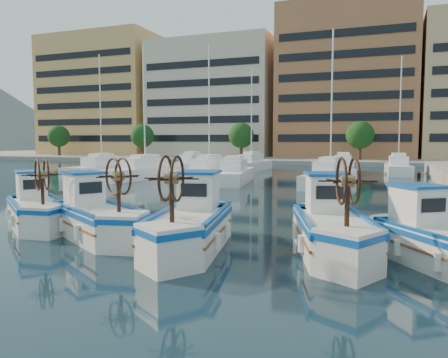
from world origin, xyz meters
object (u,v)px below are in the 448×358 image
fishing_boat_e (442,240)px  fishing_boat_c (191,223)px  fishing_boat_b (96,215)px  fishing_boat_a (36,207)px  fishing_boat_d (332,226)px

fishing_boat_e → fishing_boat_c: bearing=148.6°
fishing_boat_b → fishing_boat_c: 3.73m
fishing_boat_a → fishing_boat_b: fishing_boat_b is taller
fishing_boat_c → fishing_boat_d: fishing_boat_c is taller
fishing_boat_a → fishing_boat_d: 11.30m
fishing_boat_a → fishing_boat_e: bearing=-53.8°
fishing_boat_c → fishing_boat_e: bearing=-6.8°
fishing_boat_b → fishing_boat_e: bearing=-56.7°
fishing_boat_b → fishing_boat_d: size_ratio=0.96×
fishing_boat_a → fishing_boat_b: bearing=-65.3°
fishing_boat_b → fishing_boat_e: fishing_boat_b is taller
fishing_boat_a → fishing_boat_e: (14.22, -0.58, -0.01)m
fishing_boat_c → fishing_boat_e: (7.05, 0.51, -0.08)m
fishing_boat_a → fishing_boat_b: (3.45, -0.85, 0.04)m
fishing_boat_c → fishing_boat_d: size_ratio=1.01×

